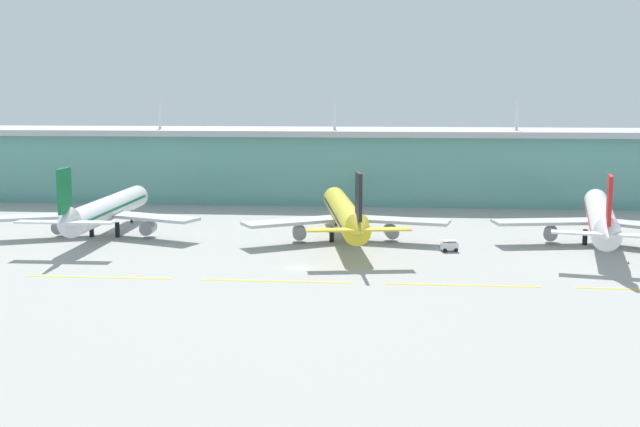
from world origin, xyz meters
name	(u,v)px	position (x,y,z in m)	size (l,w,h in m)	color
ground_plane	(300,268)	(0.00, 0.00, 0.00)	(600.00, 600.00, 0.00)	#9E9E99
terminal_building	(336,164)	(0.00, 100.11, 11.77)	(288.00, 34.00, 32.14)	#5B9E93
airliner_near	(106,210)	(-51.06, 30.75, 6.44)	(48.79, 58.59, 18.90)	silver
airliner_middle	(345,214)	(7.18, 29.75, 6.45)	(48.18, 64.05, 18.90)	yellow
airliner_far	(601,217)	(65.80, 30.29, 6.45)	(47.76, 67.23, 18.90)	white
taxiway_stripe_mid_west	(98,277)	(-37.00, -11.93, 0.02)	(28.00, 0.70, 0.04)	yellow
taxiway_stripe_centre	(276,281)	(-3.00, -11.93, 0.02)	(28.00, 0.70, 0.04)	yellow
taxiway_stripe_mid_east	(462,285)	(31.00, -11.93, 0.02)	(28.00, 0.70, 0.04)	yellow
baggage_cart	(449,246)	(30.88, 19.00, 1.26)	(3.91, 2.67, 2.48)	silver
safety_cone_left_wingtip	(628,262)	(66.38, 9.51, 0.35)	(0.56, 0.56, 0.70)	orange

